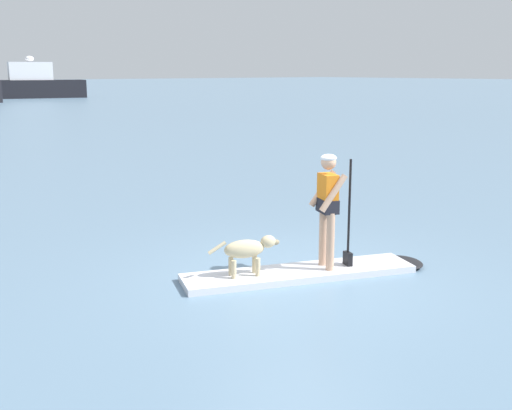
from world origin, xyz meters
TOP-DOWN VIEW (x-y plane):
  - ground_plane at (0.00, 0.00)m, footprint 400.00×400.00m
  - paddleboard at (0.21, -0.08)m, footprint 3.72×2.02m
  - person_paddler at (0.41, -0.16)m, footprint 0.68×0.59m
  - dog at (-0.73, 0.28)m, footprint 1.00×0.46m
  - moored_boat_port at (19.08, 62.63)m, footprint 10.31×5.48m

SIDE VIEW (x-z plane):
  - ground_plane at x=0.00m, z-range 0.00..0.00m
  - paddleboard at x=0.21m, z-range 0.00..0.10m
  - dog at x=-0.73m, z-range 0.19..0.75m
  - person_paddler at x=0.41m, z-range 0.24..1.92m
  - moored_boat_port at x=19.08m, z-range -0.78..3.69m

